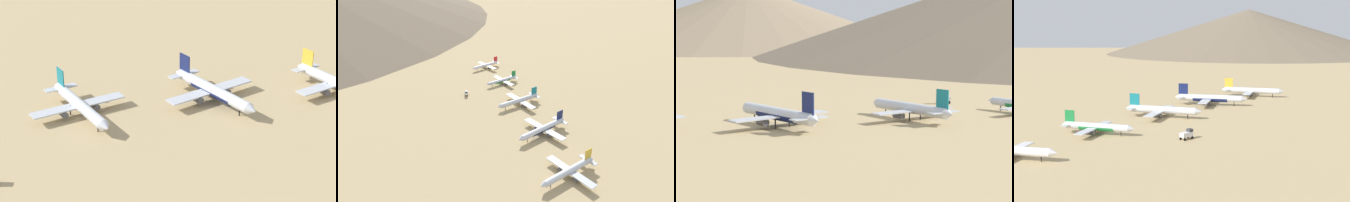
{
  "view_description": "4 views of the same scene",
  "coord_description": "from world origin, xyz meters",
  "views": [
    {
      "loc": [
        177.12,
        -55.35,
        91.43
      ],
      "look_at": [
        7.7,
        26.4,
        4.08
      ],
      "focal_mm": 71.11,
      "sensor_mm": 36.0,
      "label": 1
    },
    {
      "loc": [
        110.58,
        182.71,
        106.99
      ],
      "look_at": [
        6.48,
        -3.72,
        3.42
      ],
      "focal_mm": 34.42,
      "sensor_mm": 36.0,
      "label": 2
    },
    {
      "loc": [
        -157.81,
        113.94,
        29.35
      ],
      "look_at": [
        2.16,
        22.87,
        6.95
      ],
      "focal_mm": 64.59,
      "sensor_mm": 36.0,
      "label": 3
    },
    {
      "loc": [
        91.73,
        -192.16,
        41.77
      ],
      "look_at": [
        -1.77,
        23.15,
        4.74
      ],
      "focal_mm": 49.44,
      "sensor_mm": 36.0,
      "label": 4
    }
  ],
  "objects": [
    {
      "name": "ground_plane",
      "position": [
        0.0,
        0.0,
        0.0
      ],
      "size": [
        1800.0,
        1800.0,
        0.0
      ],
      "primitive_type": "plane",
      "color": "tan"
    },
    {
      "name": "parked_jet_0",
      "position": [
        -15.67,
        -82.6,
        3.1
      ],
      "size": [
        31.76,
        26.02,
        9.21
      ],
      "color": "white",
      "rests_on": "ground"
    },
    {
      "name": "parked_jet_1",
      "position": [
        -11.02,
        -41.08,
        3.07
      ],
      "size": [
        31.98,
        26.08,
        9.22
      ],
      "color": "silver",
      "rests_on": "ground"
    },
    {
      "name": "parked_jet_2",
      "position": [
        -2.42,
        0.74,
        3.69
      ],
      "size": [
        38.01,
        30.97,
        10.96
      ],
      "color": "silver",
      "rests_on": "ground"
    },
    {
      "name": "parked_jet_3",
      "position": [
        6.04,
        43.13,
        3.87
      ],
      "size": [
        40.15,
        32.86,
        11.62
      ],
      "color": "silver",
      "rests_on": "ground"
    },
    {
      "name": "parked_jet_4",
      "position": [
        18.47,
        83.63,
        3.74
      ],
      "size": [
        38.5,
        31.43,
        11.11
      ],
      "color": "silver",
      "rests_on": "ground"
    },
    {
      "name": "service_truck",
      "position": [
        25.3,
        -34.41,
        2.08
      ],
      "size": [
        4.39,
        5.68,
        3.9
      ],
      "color": "silver",
      "rests_on": "ground"
    }
  ]
}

